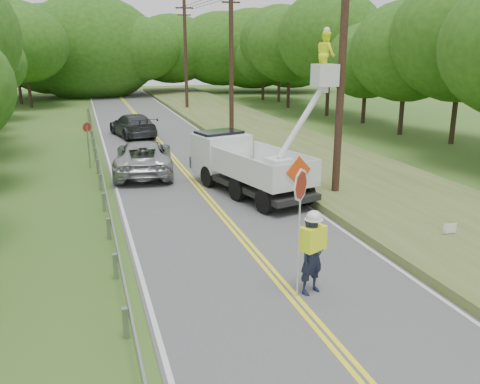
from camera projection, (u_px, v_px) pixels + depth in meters
name	position (u px, v px, depth m)	size (l,w,h in m)	color
ground	(321.00, 331.00, 11.12)	(140.00, 140.00, 0.00)	#335F21
road	(190.00, 177.00, 23.96)	(7.20, 96.00, 0.03)	#555558
guardrail	(100.00, 168.00, 23.49)	(0.18, 48.00, 0.77)	gray
utility_poles	(269.00, 60.00, 26.68)	(1.60, 43.30, 10.00)	black
tall_grass_verge	(326.00, 164.00, 25.94)	(7.00, 96.00, 0.30)	#515E27
treeline_right	(376.00, 45.00, 36.54)	(10.98, 52.89, 10.55)	#332319
treeline_horizon	(119.00, 49.00, 61.22)	(56.20, 13.46, 12.53)	#244B12
flagger	(312.00, 250.00, 12.48)	(1.16, 0.78, 3.27)	#191E33
bucket_truck	(245.00, 156.00, 21.53)	(4.74, 6.91, 6.50)	black
suv_silver	(144.00, 157.00, 24.44)	(2.66, 5.76, 1.60)	#ABAFB2
suv_darkgrey	(133.00, 125.00, 34.30)	(2.14, 5.27, 1.53)	#35373D
stop_sign_permanent	(88.00, 138.00, 25.34)	(0.42, 0.31, 2.33)	gray
yard_sign	(450.00, 229.00, 15.91)	(0.45, 0.06, 0.65)	white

